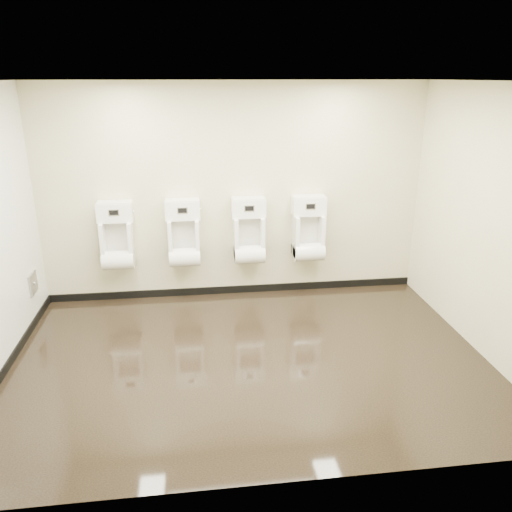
{
  "coord_description": "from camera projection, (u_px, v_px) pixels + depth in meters",
  "views": [
    {
      "loc": [
        -0.52,
        -4.61,
        2.84
      ],
      "look_at": [
        0.14,
        0.55,
        0.96
      ],
      "focal_mm": 35.0,
      "sensor_mm": 36.0,
      "label": 1
    }
  ],
  "objects": [
    {
      "name": "ground",
      "position": [
        250.0,
        358.0,
        5.32
      ],
      "size": [
        5.0,
        3.5,
        0.0
      ],
      "primitive_type": "cube",
      "color": "black",
      "rests_on": "ground"
    },
    {
      "name": "ceiling",
      "position": [
        248.0,
        81.0,
        4.37
      ],
      "size": [
        5.0,
        3.5,
        0.0
      ],
      "primitive_type": "cube",
      "color": "white"
    },
    {
      "name": "back_wall",
      "position": [
        234.0,
        194.0,
        6.48
      ],
      "size": [
        5.0,
        0.02,
        2.8
      ],
      "primitive_type": "cube",
      "color": "beige",
      "rests_on": "ground"
    },
    {
      "name": "front_wall",
      "position": [
        280.0,
        313.0,
        3.22
      ],
      "size": [
        5.0,
        0.02,
        2.8
      ],
      "primitive_type": "cube",
      "color": "beige",
      "rests_on": "ground"
    },
    {
      "name": "right_wall",
      "position": [
        490.0,
        224.0,
        5.14
      ],
      "size": [
        0.02,
        3.5,
        2.8
      ],
      "primitive_type": "cube",
      "color": "beige",
      "rests_on": "ground"
    },
    {
      "name": "skirting_back",
      "position": [
        235.0,
        289.0,
        6.93
      ],
      "size": [
        5.0,
        0.02,
        0.1
      ],
      "primitive_type": "cube",
      "color": "black",
      "rests_on": "ground"
    },
    {
      "name": "skirting_left",
      "position": [
        4.0,
        371.0,
        5.01
      ],
      "size": [
        0.02,
        3.5,
        0.1
      ],
      "primitive_type": "cube",
      "color": "black",
      "rests_on": "ground"
    },
    {
      "name": "access_panel",
      "position": [
        33.0,
        283.0,
        5.98
      ],
      "size": [
        0.04,
        0.25,
        0.25
      ],
      "color": "#9E9EA3",
      "rests_on": "left_wall"
    },
    {
      "name": "urinal_0",
      "position": [
        117.0,
        240.0,
        6.34
      ],
      "size": [
        0.45,
        0.34,
        0.84
      ],
      "color": "white",
      "rests_on": "back_wall"
    },
    {
      "name": "urinal_1",
      "position": [
        184.0,
        238.0,
        6.44
      ],
      "size": [
        0.45,
        0.34,
        0.84
      ],
      "color": "white",
      "rests_on": "back_wall"
    },
    {
      "name": "urinal_2",
      "position": [
        249.0,
        235.0,
        6.54
      ],
      "size": [
        0.45,
        0.34,
        0.84
      ],
      "color": "white",
      "rests_on": "back_wall"
    },
    {
      "name": "urinal_3",
      "position": [
        309.0,
        233.0,
        6.64
      ],
      "size": [
        0.45,
        0.34,
        0.84
      ],
      "color": "white",
      "rests_on": "back_wall"
    }
  ]
}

